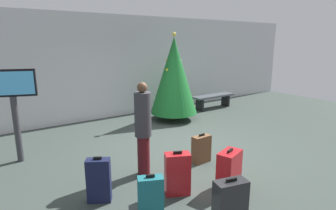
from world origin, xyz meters
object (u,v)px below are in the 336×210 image
(flight_info_kiosk, at_px, (13,98))
(suitcase_1, at_px, (229,170))
(suitcase_3, at_px, (99,180))
(suitcase_2, at_px, (230,201))
(suitcase_5, at_px, (201,149))
(waiting_bench, at_px, (213,98))
(traveller_0, at_px, (143,127))
(holiday_tree, at_px, (174,76))
(suitcase_0, at_px, (151,196))
(suitcase_4, at_px, (177,174))

(flight_info_kiosk, height_order, suitcase_1, flight_info_kiosk)
(suitcase_3, bearing_deg, suitcase_1, -24.27)
(suitcase_2, xyz_separation_m, suitcase_3, (-1.25, 1.44, 0.04))
(suitcase_5, bearing_deg, waiting_bench, 43.45)
(waiting_bench, relative_size, suitcase_2, 2.71)
(waiting_bench, xyz_separation_m, traveller_0, (-4.54, -2.98, 0.52))
(flight_info_kiosk, relative_size, traveller_0, 1.10)
(holiday_tree, relative_size, waiting_bench, 1.55)
(holiday_tree, distance_m, traveller_0, 3.63)
(waiting_bench, bearing_deg, suitcase_2, -131.73)
(flight_info_kiosk, distance_m, traveller_0, 2.60)
(waiting_bench, relative_size, suitcase_1, 2.49)
(traveller_0, relative_size, suitcase_5, 2.85)
(suitcase_2, bearing_deg, suitcase_1, 44.24)
(traveller_0, bearing_deg, suitcase_5, -10.07)
(suitcase_0, bearing_deg, suitcase_2, -43.31)
(holiday_tree, xyz_separation_m, suitcase_2, (-2.24, -4.39, -1.06))
(holiday_tree, height_order, suitcase_4, holiday_tree)
(waiting_bench, height_order, traveller_0, traveller_0)
(holiday_tree, distance_m, suitcase_0, 4.86)
(suitcase_0, distance_m, suitcase_2, 1.07)
(suitcase_5, bearing_deg, suitcase_4, -148.46)
(waiting_bench, xyz_separation_m, suitcase_0, (-5.05, -4.05, -0.09))
(holiday_tree, distance_m, suitcase_2, 5.04)
(suitcase_4, bearing_deg, suitcase_3, 155.36)
(suitcase_4, relative_size, suitcase_5, 1.21)
(waiting_bench, distance_m, suitcase_2, 6.41)
(flight_info_kiosk, relative_size, suitcase_3, 2.59)
(suitcase_1, height_order, suitcase_5, suitcase_1)
(flight_info_kiosk, height_order, suitcase_4, flight_info_kiosk)
(holiday_tree, bearing_deg, suitcase_1, -113.25)
(flight_info_kiosk, relative_size, suitcase_5, 3.13)
(holiday_tree, bearing_deg, suitcase_5, -115.62)
(holiday_tree, xyz_separation_m, suitcase_4, (-2.41, -3.45, -1.02))
(waiting_bench, height_order, suitcase_3, suitcase_3)
(traveller_0, xyz_separation_m, suitcase_1, (0.89, -1.21, -0.57))
(holiday_tree, xyz_separation_m, traveller_0, (-2.52, -2.58, -0.46))
(holiday_tree, xyz_separation_m, suitcase_3, (-3.49, -2.95, -1.02))
(traveller_0, distance_m, suitcase_4, 1.04)
(suitcase_0, relative_size, suitcase_3, 0.83)
(suitcase_1, bearing_deg, holiday_tree, 66.75)
(waiting_bench, relative_size, traveller_0, 1.00)
(flight_info_kiosk, xyz_separation_m, waiting_bench, (6.30, 1.09, -0.92))
(flight_info_kiosk, xyz_separation_m, suitcase_3, (0.78, -2.25, -0.95))
(holiday_tree, height_order, flight_info_kiosk, holiday_tree)
(holiday_tree, xyz_separation_m, suitcase_0, (-3.02, -3.65, -1.08))
(flight_info_kiosk, bearing_deg, suitcase_2, -61.18)
(traveller_0, distance_m, suitcase_1, 1.61)
(waiting_bench, distance_m, suitcase_4, 5.87)
(suitcase_1, xyz_separation_m, suitcase_4, (-0.78, 0.34, 0.02))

